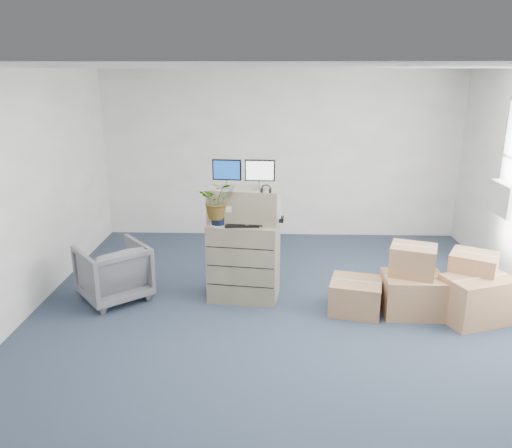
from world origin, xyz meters
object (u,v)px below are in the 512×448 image
(monitor_right, at_px, (260,173))
(potted_plant, at_px, (218,205))
(monitor_left, at_px, (227,172))
(office_chair, at_px, (113,269))
(keyboard, at_px, (245,225))
(filing_cabinet_lower, at_px, (244,261))
(water_bottle, at_px, (254,212))

(monitor_right, height_order, potted_plant, monitor_right)
(monitor_left, height_order, monitor_right, monitor_right)
(potted_plant, bearing_deg, monitor_right, 11.86)
(potted_plant, distance_m, office_chair, 1.58)
(monitor_left, distance_m, keyboard, 0.66)
(monitor_left, bearing_deg, monitor_right, -0.44)
(potted_plant, height_order, office_chair, potted_plant)
(keyboard, bearing_deg, filing_cabinet_lower, 97.48)
(filing_cabinet_lower, height_order, keyboard, keyboard)
(office_chair, bearing_deg, keyboard, 139.34)
(filing_cabinet_lower, bearing_deg, potted_plant, -153.43)
(filing_cabinet_lower, xyz_separation_m, water_bottle, (0.13, 0.07, 0.62))
(water_bottle, bearing_deg, potted_plant, -157.88)
(keyboard, xyz_separation_m, water_bottle, (0.11, 0.18, 0.11))
(office_chair, bearing_deg, monitor_right, 142.72)
(monitor_left, relative_size, potted_plant, 0.74)
(monitor_right, relative_size, office_chair, 0.46)
(keyboard, distance_m, office_chair, 1.77)
(monitor_left, relative_size, water_bottle, 1.43)
(filing_cabinet_lower, xyz_separation_m, office_chair, (-1.64, -0.08, -0.10))
(office_chair, bearing_deg, potted_plant, 139.22)
(filing_cabinet_lower, bearing_deg, office_chair, -169.79)
(water_bottle, bearing_deg, office_chair, -175.10)
(monitor_left, bearing_deg, office_chair, -168.39)
(keyboard, height_order, office_chair, keyboard)
(monitor_right, bearing_deg, water_bottle, 136.10)
(potted_plant, bearing_deg, monitor_left, 56.93)
(keyboard, relative_size, office_chair, 0.61)
(monitor_left, relative_size, keyboard, 0.73)
(filing_cabinet_lower, distance_m, keyboard, 0.52)
(filing_cabinet_lower, distance_m, monitor_right, 1.14)
(monitor_left, distance_m, office_chair, 1.89)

